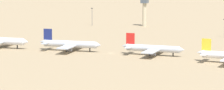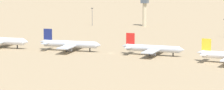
{
  "view_description": "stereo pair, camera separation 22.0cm",
  "coord_description": "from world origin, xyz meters",
  "views": [
    {
      "loc": [
        137.21,
        -310.28,
        52.62
      ],
      "look_at": [
        4.19,
        -7.85,
        6.0
      ],
      "focal_mm": 97.11,
      "sensor_mm": 36.0,
      "label": 1
    },
    {
      "loc": [
        137.41,
        -310.19,
        52.62
      ],
      "look_at": [
        4.19,
        -7.85,
        6.0
      ],
      "focal_mm": 97.11,
      "sensor_mm": 36.0,
      "label": 2
    }
  ],
  "objects": [
    {
      "name": "control_tower",
      "position": [
        -32.41,
        139.62,
        14.28
      ],
      "size": [
        5.2,
        5.2,
        23.67
      ],
      "color": "#C6B793",
      "rests_on": "ground"
    },
    {
      "name": "light_pole_mid",
      "position": [
        -71.87,
        125.37,
        8.42
      ],
      "size": [
        1.8,
        0.5,
        14.46
      ],
      "color": "#59595E",
      "rests_on": "ground"
    },
    {
      "name": "parked_jet_navy_2",
      "position": [
        -25.37,
        -1.93,
        4.13
      ],
      "size": [
        38.16,
        32.35,
        12.6
      ],
      "rotation": [
        0.0,
        0.0,
        0.12
      ],
      "color": "silver",
      "rests_on": "ground"
    },
    {
      "name": "parked_jet_red_3",
      "position": [
        24.21,
        2.16,
        3.93
      ],
      "size": [
        36.28,
        30.53,
        11.98
      ],
      "rotation": [
        0.0,
        0.0,
        0.06
      ],
      "color": "silver",
      "rests_on": "ground"
    },
    {
      "name": "ground",
      "position": [
        0.0,
        0.0,
        0.0
      ],
      "size": [
        4000.0,
        4000.0,
        0.0
      ],
      "primitive_type": "plane",
      "color": "#9E8460"
    }
  ]
}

